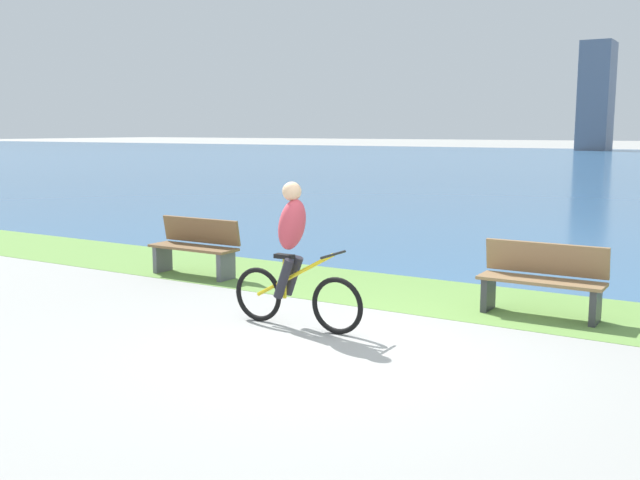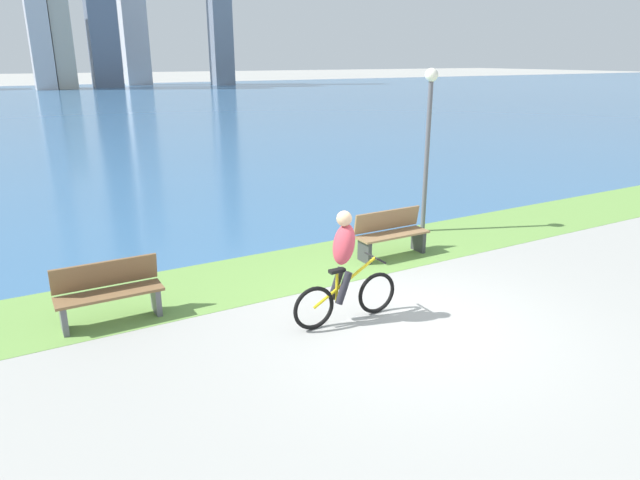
% 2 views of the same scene
% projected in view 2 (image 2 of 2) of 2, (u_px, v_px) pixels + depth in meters
% --- Properties ---
extents(ground_plane, '(300.00, 300.00, 0.00)m').
position_uv_depth(ground_plane, '(412.00, 322.00, 8.30)').
color(ground_plane, '#9E9E99').
extents(grass_strip_bayside, '(120.00, 2.14, 0.01)m').
position_uv_depth(grass_strip_bayside, '(318.00, 264.00, 10.63)').
color(grass_strip_bayside, '#6B9947').
rests_on(grass_strip_bayside, ground).
extents(bay_water_surface, '(300.00, 79.48, 0.00)m').
position_uv_depth(bay_water_surface, '(63.00, 107.00, 44.33)').
color(bay_water_surface, '#386693').
rests_on(bay_water_surface, ground).
extents(cyclist_lead, '(1.74, 0.52, 1.69)m').
position_uv_depth(cyclist_lead, '(344.00, 268.00, 8.07)').
color(cyclist_lead, black).
rests_on(cyclist_lead, ground).
extents(bench_near_path, '(1.50, 0.47, 0.90)m').
position_uv_depth(bench_near_path, '(109.00, 292.00, 8.21)').
color(bench_near_path, brown).
rests_on(bench_near_path, ground).
extents(bench_far_along_path, '(1.50, 0.47, 0.90)m').
position_uv_depth(bench_far_along_path, '(391.00, 234.00, 10.95)').
color(bench_far_along_path, olive).
rests_on(bench_far_along_path, ground).
extents(lamppost_tall, '(0.28, 0.28, 3.52)m').
position_uv_depth(lamppost_tall, '(429.00, 126.00, 11.92)').
color(lamppost_tall, '#595960').
rests_on(lamppost_tall, ground).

